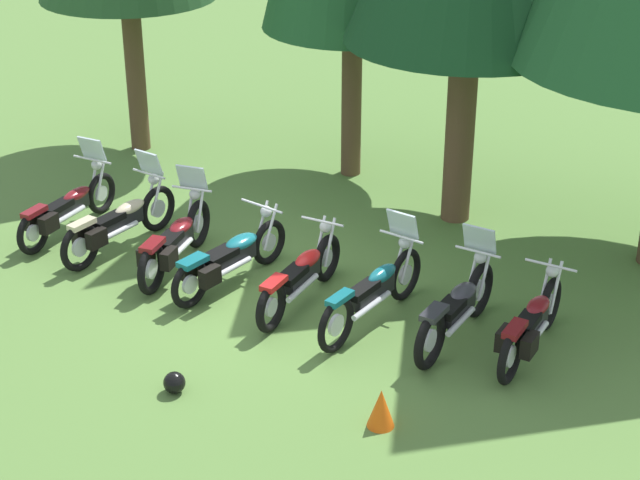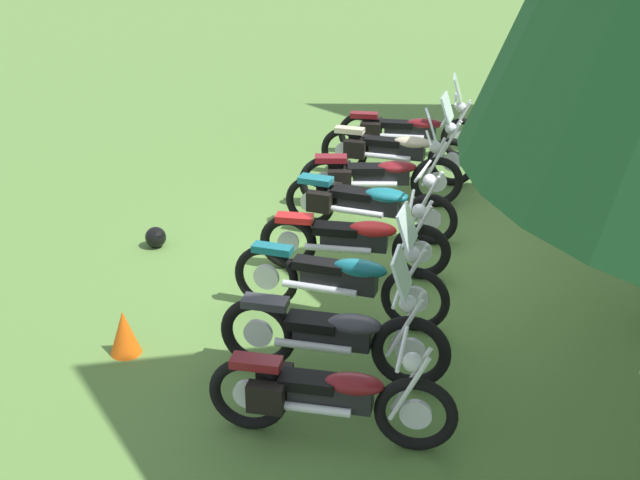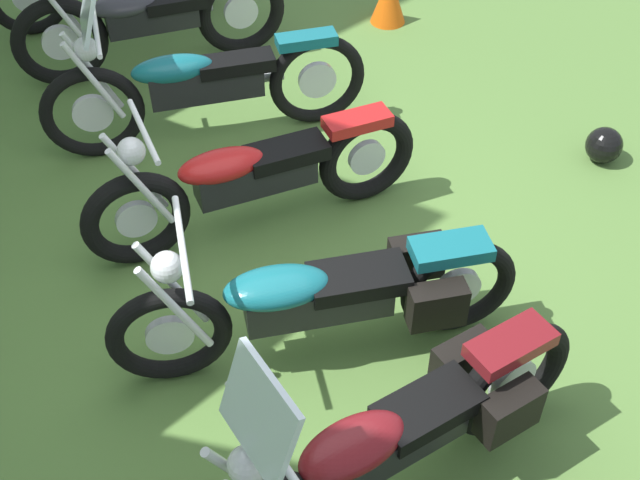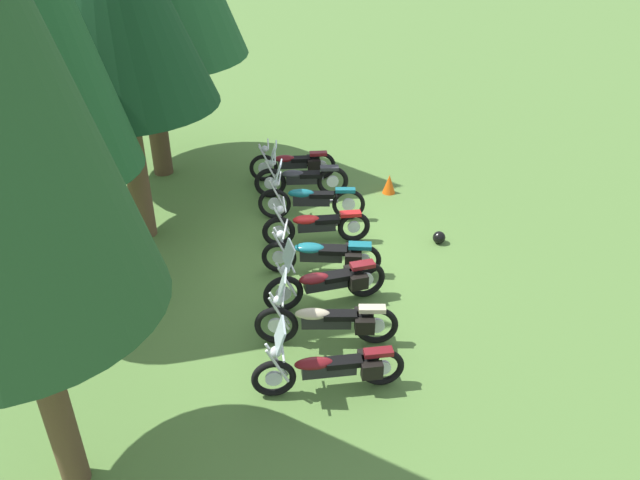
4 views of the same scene
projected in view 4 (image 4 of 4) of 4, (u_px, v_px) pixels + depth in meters
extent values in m
plane|color=#547A38|center=(311.00, 257.00, 12.74)|extent=(80.00, 80.00, 0.00)
torus|color=black|center=(274.00, 378.00, 9.25)|extent=(0.14, 0.68, 0.68)
cylinder|color=silver|center=(274.00, 378.00, 9.25)|extent=(0.06, 0.26, 0.26)
torus|color=black|center=(383.00, 368.00, 9.45)|extent=(0.14, 0.68, 0.68)
cylinder|color=silver|center=(383.00, 368.00, 9.45)|extent=(0.06, 0.26, 0.26)
cube|color=black|center=(329.00, 368.00, 9.30)|extent=(0.23, 0.83, 0.21)
ellipsoid|color=maroon|center=(314.00, 363.00, 9.21)|extent=(0.26, 0.59, 0.16)
cube|color=black|center=(344.00, 362.00, 9.28)|extent=(0.24, 0.56, 0.10)
cube|color=maroon|center=(378.00, 352.00, 9.27)|extent=(0.19, 0.45, 0.08)
cylinder|color=silver|center=(277.00, 366.00, 9.04)|extent=(0.06, 0.34, 0.65)
cylinder|color=silver|center=(277.00, 360.00, 9.16)|extent=(0.06, 0.34, 0.65)
cylinder|color=silver|center=(282.00, 345.00, 8.94)|extent=(0.73, 0.07, 0.04)
sphere|color=silver|center=(276.00, 352.00, 8.99)|extent=(0.18, 0.18, 0.17)
cylinder|color=silver|center=(339.00, 366.00, 9.46)|extent=(0.12, 0.82, 0.08)
cube|color=silver|center=(280.00, 335.00, 8.84)|extent=(0.45, 0.17, 0.39)
cube|color=black|center=(372.00, 371.00, 9.25)|extent=(0.16, 0.33, 0.26)
cube|color=black|center=(368.00, 357.00, 9.50)|extent=(0.16, 0.33, 0.26)
torus|color=black|center=(276.00, 325.00, 10.27)|extent=(0.17, 0.74, 0.73)
cylinder|color=silver|center=(276.00, 325.00, 10.27)|extent=(0.08, 0.29, 0.28)
torus|color=black|center=(376.00, 325.00, 10.27)|extent=(0.17, 0.74, 0.73)
cylinder|color=silver|center=(376.00, 325.00, 10.27)|extent=(0.08, 0.29, 0.28)
cube|color=black|center=(326.00, 321.00, 10.22)|extent=(0.26, 0.83, 0.23)
ellipsoid|color=beige|center=(312.00, 314.00, 10.15)|extent=(0.28, 0.60, 0.18)
cube|color=black|center=(340.00, 315.00, 10.16)|extent=(0.26, 0.56, 0.10)
cube|color=beige|center=(372.00, 309.00, 10.09)|extent=(0.21, 0.45, 0.08)
cylinder|color=silver|center=(279.00, 314.00, 10.06)|extent=(0.07, 0.34, 0.65)
cylinder|color=silver|center=(280.00, 309.00, 10.18)|extent=(0.07, 0.34, 0.65)
cylinder|color=silver|center=(284.00, 294.00, 9.94)|extent=(0.65, 0.10, 0.04)
sphere|color=silver|center=(278.00, 300.00, 10.01)|extent=(0.18, 0.18, 0.17)
cylinder|color=silver|center=(337.00, 320.00, 10.36)|extent=(0.15, 0.82, 0.08)
cube|color=silver|center=(282.00, 285.00, 9.85)|extent=(0.45, 0.19, 0.39)
cube|color=black|center=(365.00, 326.00, 10.09)|extent=(0.17, 0.33, 0.26)
cube|color=black|center=(364.00, 315.00, 10.34)|extent=(0.17, 0.33, 0.26)
torus|color=black|center=(283.00, 294.00, 11.03)|extent=(0.25, 0.74, 0.74)
cylinder|color=silver|center=(283.00, 294.00, 11.03)|extent=(0.10, 0.29, 0.28)
torus|color=black|center=(366.00, 280.00, 11.40)|extent=(0.25, 0.74, 0.74)
cylinder|color=silver|center=(366.00, 280.00, 11.40)|extent=(0.10, 0.29, 0.28)
cube|color=black|center=(325.00, 282.00, 11.17)|extent=(0.37, 0.80, 0.21)
ellipsoid|color=maroon|center=(314.00, 279.00, 11.05)|extent=(0.38, 0.59, 0.16)
cube|color=black|center=(337.00, 276.00, 11.17)|extent=(0.36, 0.56, 0.10)
cube|color=maroon|center=(363.00, 265.00, 11.21)|extent=(0.29, 0.47, 0.08)
cylinder|color=silver|center=(287.00, 282.00, 10.82)|extent=(0.11, 0.34, 0.65)
cylinder|color=silver|center=(285.00, 277.00, 10.96)|extent=(0.11, 0.34, 0.65)
cylinder|color=silver|center=(290.00, 263.00, 10.73)|extent=(0.63, 0.16, 0.04)
sphere|color=silver|center=(285.00, 269.00, 10.77)|extent=(0.20, 0.20, 0.17)
cylinder|color=silver|center=(332.00, 280.00, 11.36)|extent=(0.23, 0.77, 0.08)
cube|color=silver|center=(289.00, 254.00, 10.64)|extent=(0.46, 0.23, 0.39)
cube|color=black|center=(359.00, 282.00, 11.16)|extent=(0.20, 0.34, 0.26)
cube|color=black|center=(353.00, 272.00, 11.45)|extent=(0.20, 0.34, 0.26)
torus|color=black|center=(279.00, 257.00, 12.10)|extent=(0.20, 0.70, 0.69)
cylinder|color=silver|center=(279.00, 257.00, 12.10)|extent=(0.09, 0.27, 0.26)
torus|color=black|center=(364.00, 260.00, 12.02)|extent=(0.20, 0.70, 0.69)
cylinder|color=silver|center=(364.00, 260.00, 12.02)|extent=(0.09, 0.27, 0.26)
cube|color=black|center=(321.00, 254.00, 12.01)|extent=(0.36, 0.84, 0.23)
ellipsoid|color=#14606B|center=(309.00, 248.00, 11.95)|extent=(0.38, 0.62, 0.18)
cube|color=black|center=(333.00, 250.00, 11.94)|extent=(0.36, 0.58, 0.10)
cube|color=#14606B|center=(360.00, 246.00, 11.86)|extent=(0.28, 0.47, 0.08)
cylinder|color=silver|center=(281.00, 247.00, 11.87)|extent=(0.09, 0.34, 0.65)
cylinder|color=silver|center=(282.00, 242.00, 12.02)|extent=(0.09, 0.34, 0.65)
cylinder|color=silver|center=(285.00, 229.00, 11.77)|extent=(0.76, 0.15, 0.04)
sphere|color=silver|center=(281.00, 235.00, 11.84)|extent=(0.19, 0.19, 0.17)
cylinder|color=silver|center=(331.00, 254.00, 12.17)|extent=(0.20, 0.82, 0.08)
cube|color=black|center=(353.00, 261.00, 11.82)|extent=(0.19, 0.34, 0.26)
cube|color=black|center=(354.00, 250.00, 12.14)|extent=(0.19, 0.34, 0.26)
torus|color=black|center=(279.00, 232.00, 12.95)|extent=(0.14, 0.70, 0.70)
cylinder|color=silver|center=(279.00, 232.00, 12.95)|extent=(0.06, 0.26, 0.26)
torus|color=black|center=(354.00, 227.00, 13.12)|extent=(0.14, 0.70, 0.70)
cylinder|color=silver|center=(354.00, 227.00, 13.12)|extent=(0.06, 0.26, 0.26)
cube|color=black|center=(317.00, 225.00, 12.98)|extent=(0.24, 0.79, 0.23)
ellipsoid|color=#B21919|center=(306.00, 220.00, 12.88)|extent=(0.28, 0.57, 0.18)
cube|color=black|center=(327.00, 220.00, 12.95)|extent=(0.26, 0.53, 0.10)
cube|color=#B21919|center=(351.00, 214.00, 12.95)|extent=(0.21, 0.45, 0.08)
cylinder|color=silver|center=(281.00, 221.00, 12.74)|extent=(0.06, 0.34, 0.65)
cylinder|color=silver|center=(281.00, 217.00, 12.87)|extent=(0.06, 0.34, 0.65)
cylinder|color=silver|center=(285.00, 204.00, 12.64)|extent=(0.65, 0.06, 0.04)
sphere|color=silver|center=(280.00, 210.00, 12.69)|extent=(0.18, 0.18, 0.17)
cylinder|color=silver|center=(324.00, 225.00, 13.15)|extent=(0.11, 0.79, 0.08)
torus|color=black|center=(274.00, 204.00, 13.96)|extent=(0.17, 0.75, 0.74)
cylinder|color=silver|center=(274.00, 204.00, 13.96)|extent=(0.08, 0.29, 0.29)
torus|color=black|center=(349.00, 204.00, 13.94)|extent=(0.17, 0.75, 0.74)
cylinder|color=silver|center=(349.00, 204.00, 13.94)|extent=(0.08, 0.29, 0.29)
cube|color=black|center=(311.00, 200.00, 13.89)|extent=(0.26, 0.84, 0.25)
ellipsoid|color=#14606B|center=(301.00, 193.00, 13.82)|extent=(0.28, 0.61, 0.20)
cube|color=black|center=(322.00, 195.00, 13.83)|extent=(0.26, 0.57, 0.10)
cube|color=#14606B|center=(345.00, 190.00, 13.76)|extent=(0.21, 0.45, 0.08)
cylinder|color=silver|center=(276.00, 193.00, 13.75)|extent=(0.08, 0.34, 0.65)
cylinder|color=silver|center=(277.00, 191.00, 13.87)|extent=(0.08, 0.34, 0.65)
cylinder|color=silver|center=(280.00, 178.00, 13.63)|extent=(0.67, 0.11, 0.04)
sphere|color=silver|center=(276.00, 183.00, 13.70)|extent=(0.19, 0.19, 0.17)
cylinder|color=silver|center=(320.00, 201.00, 14.04)|extent=(0.17, 0.83, 0.08)
cube|color=silver|center=(279.00, 171.00, 13.54)|extent=(0.45, 0.20, 0.39)
torus|color=black|center=(270.00, 183.00, 14.86)|extent=(0.14, 0.77, 0.76)
cylinder|color=silver|center=(270.00, 183.00, 14.86)|extent=(0.06, 0.29, 0.29)
torus|color=black|center=(333.00, 181.00, 14.94)|extent=(0.14, 0.77, 0.76)
cylinder|color=silver|center=(333.00, 181.00, 14.94)|extent=(0.06, 0.29, 0.29)
cube|color=black|center=(301.00, 179.00, 14.85)|extent=(0.25, 0.75, 0.22)
ellipsoid|color=#2D2D33|center=(293.00, 174.00, 14.77)|extent=(0.30, 0.54, 0.17)
cube|color=black|center=(310.00, 174.00, 14.81)|extent=(0.28, 0.50, 0.10)
cube|color=#2D2D33|center=(329.00, 168.00, 14.75)|extent=(0.22, 0.45, 0.08)
cylinder|color=silver|center=(272.00, 173.00, 14.63)|extent=(0.05, 0.34, 0.65)
cylinder|color=silver|center=(272.00, 170.00, 14.78)|extent=(0.05, 0.34, 0.65)
cylinder|color=silver|center=(275.00, 158.00, 14.54)|extent=(0.64, 0.05, 0.04)
sphere|color=silver|center=(271.00, 163.00, 14.59)|extent=(0.17, 0.17, 0.17)
cylinder|color=silver|center=(308.00, 179.00, 15.02)|extent=(0.10, 0.74, 0.08)
cube|color=silver|center=(274.00, 151.00, 14.44)|extent=(0.44, 0.16, 0.39)
torus|color=black|center=(264.00, 168.00, 15.65)|extent=(0.10, 0.72, 0.72)
cylinder|color=silver|center=(264.00, 168.00, 15.65)|extent=(0.05, 0.28, 0.28)
torus|color=black|center=(321.00, 166.00, 15.77)|extent=(0.10, 0.72, 0.72)
cylinder|color=silver|center=(321.00, 166.00, 15.77)|extent=(0.05, 0.28, 0.28)
cube|color=black|center=(293.00, 163.00, 15.66)|extent=(0.20, 0.73, 0.22)
ellipsoid|color=maroon|center=(284.00, 159.00, 15.57)|extent=(0.25, 0.52, 0.17)
cube|color=black|center=(300.00, 159.00, 15.62)|extent=(0.24, 0.48, 0.10)
cube|color=maroon|center=(318.00, 154.00, 15.59)|extent=(0.19, 0.44, 0.08)
cylinder|color=silver|center=(266.00, 158.00, 15.44)|extent=(0.04, 0.34, 0.65)
cylinder|color=silver|center=(265.00, 156.00, 15.57)|extent=(0.04, 0.34, 0.65)
cylinder|color=silver|center=(268.00, 144.00, 15.34)|extent=(0.68, 0.04, 0.04)
sphere|color=silver|center=(265.00, 149.00, 15.39)|extent=(0.17, 0.17, 0.17)
cylinder|color=silver|center=(299.00, 164.00, 15.82)|extent=(0.08, 0.73, 0.08)
cube|color=black|center=(314.00, 165.00, 15.56)|extent=(0.14, 0.32, 0.26)
cube|color=black|center=(313.00, 160.00, 15.84)|extent=(0.14, 0.32, 0.26)
cylinder|color=brown|center=(53.00, 400.00, 7.40)|extent=(0.35, 0.35, 2.85)
cylinder|color=brown|center=(67.00, 239.00, 10.80)|extent=(0.35, 0.35, 2.65)
cylinder|color=brown|center=(137.00, 173.00, 12.81)|extent=(0.46, 0.46, 2.93)
cylinder|color=#4C3823|center=(156.00, 117.00, 15.48)|extent=(0.49, 0.49, 3.06)
cone|color=#EA590F|center=(389.00, 184.00, 15.14)|extent=(0.32, 0.32, 0.48)
sphere|color=black|center=(439.00, 237.00, 13.16)|extent=(0.27, 0.27, 0.27)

